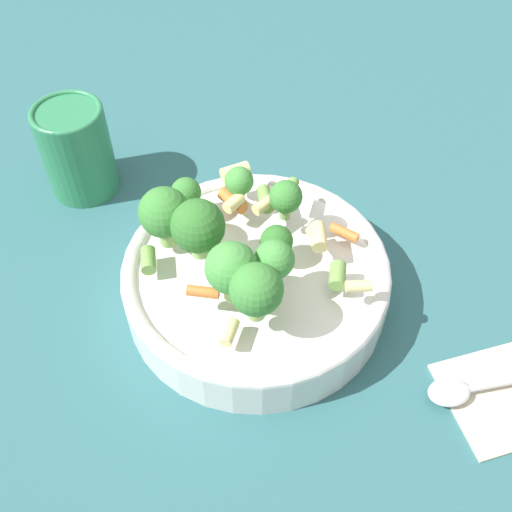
{
  "coord_description": "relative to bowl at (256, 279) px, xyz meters",
  "views": [
    {
      "loc": [
        -0.05,
        0.33,
        0.46
      ],
      "look_at": [
        0.0,
        0.0,
        0.06
      ],
      "focal_mm": 42.0,
      "sensor_mm": 36.0,
      "label": 1
    }
  ],
  "objects": [
    {
      "name": "cup",
      "position": [
        0.21,
        -0.12,
        0.03
      ],
      "size": [
        0.07,
        0.07,
        0.1
      ],
      "color": "#2D7F51",
      "rests_on": "ground_plane"
    },
    {
      "name": "pasta_salad",
      "position": [
        0.02,
        0.01,
        0.06
      ],
      "size": [
        0.2,
        0.19,
        0.07
      ],
      "color": "#8CB766",
      "rests_on": "bowl"
    },
    {
      "name": "bowl",
      "position": [
        0.0,
        0.0,
        0.0
      ],
      "size": [
        0.24,
        0.24,
        0.05
      ],
      "color": "white",
      "rests_on": "ground_plane"
    },
    {
      "name": "spoon",
      "position": [
        -0.2,
        0.07,
        -0.02
      ],
      "size": [
        0.16,
        0.07,
        0.01
      ],
      "rotation": [
        0.0,
        0.0,
        12.92
      ],
      "color": "silver",
      "rests_on": "napkin"
    },
    {
      "name": "ground_plane",
      "position": [
        0.0,
        0.0,
        -0.03
      ],
      "size": [
        3.0,
        3.0,
        0.0
      ],
      "primitive_type": "plane",
      "color": "#2D6066"
    }
  ]
}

